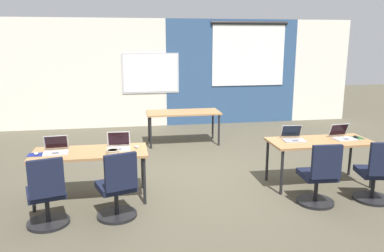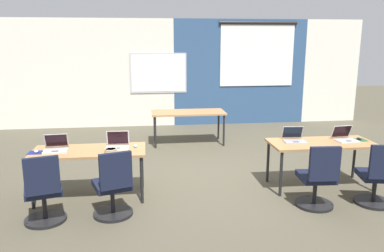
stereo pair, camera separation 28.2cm
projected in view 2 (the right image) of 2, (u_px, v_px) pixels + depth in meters
ground_plane at (203, 178)px, 6.38m from camera, size 24.00×24.00×0.00m
back_wall_assembly at (182, 73)px, 10.14m from camera, size 10.00×0.27×2.80m
desk_near_left at (89, 154)px, 5.44m from camera, size 1.60×0.70×0.72m
desk_near_right at (321, 146)px, 5.86m from camera, size 1.60×0.70×0.72m
desk_far_center at (188, 114)px, 8.36m from camera, size 1.60×0.70×0.72m
laptop_near_right_inner at (294, 138)px, 5.89m from camera, size 0.36×0.35×0.22m
chair_near_right_inner at (318, 182)px, 5.15m from camera, size 0.52×0.55×0.92m
laptop_near_right_end at (345, 137)px, 5.94m from camera, size 0.36×0.35×0.22m
mousepad_near_right_end at (359, 140)px, 5.97m from camera, size 0.22×0.19×0.00m
mouse_near_right_end at (359, 139)px, 5.97m from camera, size 0.06×0.10×0.03m
chair_near_right_end at (378, 180)px, 5.22m from camera, size 0.52×0.57×0.92m
laptop_near_left_inner at (118, 144)px, 5.54m from camera, size 0.34×0.29×0.23m
mouse_near_left_inner at (135, 146)px, 5.58m from camera, size 0.08×0.11×0.03m
chair_near_left_inner at (113, 190)px, 4.88m from camera, size 0.56×0.61×0.92m
laptop_near_left_end at (56, 147)px, 5.40m from camera, size 0.35×0.34×0.22m
mousepad_near_left_end at (36, 153)px, 5.30m from camera, size 0.22×0.19×0.00m
mouse_near_left_end at (36, 151)px, 5.30m from camera, size 0.08×0.11×0.03m
chair_near_left_end at (44, 195)px, 4.71m from camera, size 0.54×0.60×0.92m
snack_bowl at (111, 150)px, 5.29m from camera, size 0.18×0.18×0.06m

